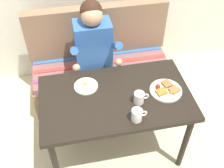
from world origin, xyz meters
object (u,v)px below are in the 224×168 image
at_px(plate_breakfast, 166,90).
at_px(plate_eggs, 86,86).
at_px(couch, 101,70).
at_px(coffee_mug_second, 137,115).
at_px(table, 116,103).
at_px(person, 94,51).
at_px(coffee_mug, 139,97).

height_order(plate_breakfast, plate_eggs, plate_breakfast).
bearing_deg(couch, coffee_mug_second, -84.19).
xyz_separation_m(couch, plate_eggs, (-0.22, -0.61, 0.41)).
height_order(table, plate_breakfast, plate_breakfast).
xyz_separation_m(person, plate_eggs, (-0.14, -0.44, -0.00)).
xyz_separation_m(table, coffee_mug_second, (0.10, -0.25, 0.13)).
bearing_deg(table, coffee_mug, -29.49).
distance_m(person, plate_eggs, 0.46).
height_order(plate_breakfast, coffee_mug_second, coffee_mug_second).
relative_size(person, coffee_mug_second, 10.27).
xyz_separation_m(couch, person, (-0.08, -0.17, 0.41)).
bearing_deg(plate_eggs, couch, 70.58).
relative_size(person, plate_breakfast, 4.71).
relative_size(couch, coffee_mug, 12.20).
xyz_separation_m(coffee_mug, coffee_mug_second, (-0.06, -0.16, 0.00)).
xyz_separation_m(person, plate_breakfast, (0.49, -0.61, 0.00)).
relative_size(plate_breakfast, coffee_mug_second, 2.18).
bearing_deg(person, coffee_mug_second, -77.76).
bearing_deg(plate_breakfast, plate_eggs, 164.35).
xyz_separation_m(table, coffee_mug, (0.16, -0.09, 0.13)).
relative_size(couch, coffee_mug_second, 12.20).
distance_m(plate_eggs, coffee_mug_second, 0.52).
xyz_separation_m(table, person, (-0.08, 0.59, 0.09)).
bearing_deg(plate_eggs, coffee_mug_second, -51.60).
height_order(table, coffee_mug, coffee_mug).
height_order(couch, plate_breakfast, couch).
height_order(couch, plate_eggs, couch).
height_order(person, plate_eggs, person).
height_order(table, coffee_mug_second, coffee_mug_second).
relative_size(plate_eggs, coffee_mug_second, 1.65).
bearing_deg(plate_eggs, coffee_mug, -32.52).
bearing_deg(couch, table, -90.00).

